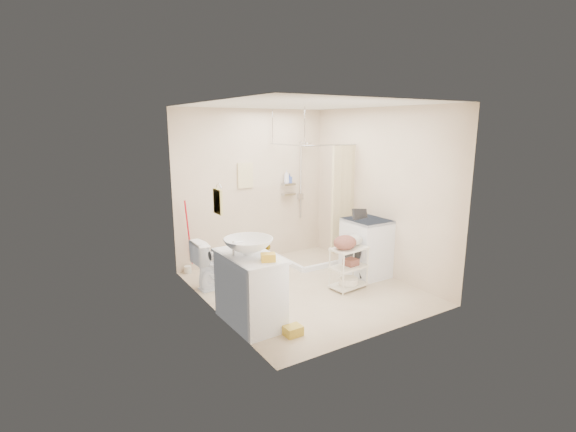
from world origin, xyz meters
The scene contains 23 objects.
floor centered at (0.00, 0.00, 0.00)m, with size 3.20×3.20×0.00m, color beige.
ceiling centered at (0.00, 0.00, 2.60)m, with size 2.80×3.20×0.04m, color silver.
wall_back centered at (0.00, 1.60, 1.30)m, with size 2.80×0.04×2.60m, color beige.
wall_front centered at (0.00, -1.60, 1.30)m, with size 2.80×0.04×2.60m, color beige.
wall_left centered at (-1.40, 0.00, 1.30)m, with size 0.04×3.20×2.60m, color beige.
wall_right centered at (1.40, 0.00, 1.30)m, with size 0.04×3.20×2.60m, color beige.
vanity centered at (-1.16, -0.56, 0.43)m, with size 0.54×0.97×0.85m, color white.
sink centered at (-1.17, -0.55, 0.95)m, with size 0.58×0.58×0.20m, color white.
counter_basket centered at (-1.09, -0.88, 0.90)m, with size 0.16×0.12×0.09m, color yellow.
floor_basket centered at (-0.89, -1.09, 0.08)m, with size 0.29×0.22×0.16m, color gold.
toilet centered at (-1.04, 0.71, 0.37)m, with size 0.41×0.72×0.73m, color white.
mop centered at (-1.24, 1.51, 0.60)m, with size 0.11×0.11×1.20m, color red, non-canonical shape.
potted_plant_a centered at (-0.17, 1.37, 0.18)m, with size 0.19×0.13×0.37m, color brown.
potted_plant_b centered at (0.13, 1.40, 0.16)m, with size 0.17×0.14×0.31m, color brown.
hanging_towel centered at (-0.15, 1.58, 1.50)m, with size 0.28×0.03×0.42m, color beige.
towel_ring centered at (-1.38, -0.20, 1.47)m, with size 0.04×0.22×0.34m, color #F0E588, non-canonical shape.
tp_holder centered at (-1.36, 0.05, 0.72)m, with size 0.08×0.12×0.14m, color white, non-canonical shape.
shower centered at (0.85, 1.05, 1.05)m, with size 1.10×1.10×2.10m, color white, non-canonical shape.
shampoo_bottle_a centered at (0.62, 1.51, 1.44)m, with size 0.09×0.09×0.24m, color silver.
shampoo_bottle_b centered at (0.70, 1.54, 1.40)m, with size 0.07×0.08×0.16m, color #394E97.
washing_machine centered at (1.14, -0.07, 0.45)m, with size 0.62×0.64×0.91m, color silver.
laundry_rack centered at (0.55, -0.33, 0.37)m, with size 0.53×0.31×0.74m, color silver, non-canonical shape.
ironing_board centered at (1.02, -0.10, 0.55)m, with size 0.31×0.09×1.11m, color black, non-canonical shape.
Camera 1 is at (-3.22, -4.74, 2.34)m, focal length 26.00 mm.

